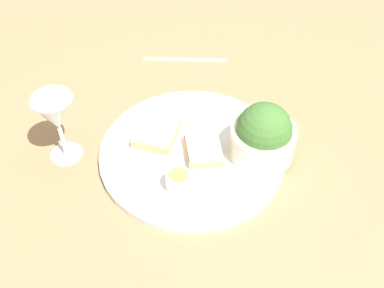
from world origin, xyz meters
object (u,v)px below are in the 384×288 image
object	(u,v)px
cheese_toast_far	(204,148)
wine_glass	(56,116)
sauce_ramekin	(179,180)
cheese_toast_near	(157,132)
fork	(185,59)
salad_bowl	(263,135)

from	to	relation	value
cheese_toast_far	wine_glass	world-z (taller)	wine_glass
sauce_ramekin	cheese_toast_near	distance (m)	0.13
sauce_ramekin	fork	size ratio (longest dim) A/B	0.23
cheese_toast_far	wine_glass	distance (m)	0.27
wine_glass	fork	world-z (taller)	wine_glass
salad_bowl	sauce_ramekin	distance (m)	0.17
salad_bowl	cheese_toast_far	size ratio (longest dim) A/B	1.25
wine_glass	fork	size ratio (longest dim) A/B	0.73
salad_bowl	fork	bearing A→B (deg)	41.28
salad_bowl	cheese_toast_far	world-z (taller)	salad_bowl
salad_bowl	cheese_toast_far	xyz separation A→B (m)	(-0.03, 0.10, -0.03)
wine_glass	cheese_toast_near	bearing A→B (deg)	-63.24
sauce_ramekin	fork	xyz separation A→B (m)	(0.37, 0.10, -0.03)
wine_glass	fork	xyz separation A→B (m)	(0.35, -0.13, -0.10)
cheese_toast_far	fork	xyz separation A→B (m)	(0.28, 0.12, -0.02)
cheese_toast_far	salad_bowl	bearing A→B (deg)	-73.74
sauce_ramekin	wine_glass	xyz separation A→B (m)	(0.03, 0.23, 0.07)
fork	cheese_toast_far	bearing A→B (deg)	-157.12
cheese_toast_near	wine_glass	xyz separation A→B (m)	(-0.08, 0.16, 0.07)
salad_bowl	cheese_toast_near	world-z (taller)	salad_bowl
salad_bowl	sauce_ramekin	bearing A→B (deg)	134.06
cheese_toast_near	wine_glass	distance (m)	0.19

